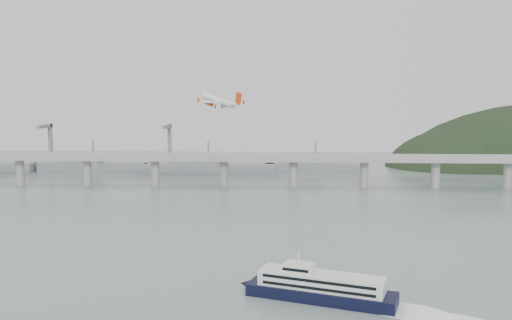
{
  "coord_description": "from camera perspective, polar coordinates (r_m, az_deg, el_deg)",
  "views": [
    {
      "loc": [
        11.4,
        -183.64,
        63.76
      ],
      "look_at": [
        0.0,
        55.0,
        36.0
      ],
      "focal_mm": 38.0,
      "sensor_mm": 36.0,
      "label": 1
    }
  ],
  "objects": [
    {
      "name": "ground",
      "position": [
        194.73,
        -0.79,
        -12.49
      ],
      "size": [
        900.0,
        900.0,
        0.0
      ],
      "primitive_type": "plane",
      "color": "slate",
      "rests_on": "ground"
    },
    {
      "name": "bridge",
      "position": [
        386.61,
        0.86,
        -0.22
      ],
      "size": [
        800.0,
        22.0,
        23.9
      ],
      "color": "gray",
      "rests_on": "ground"
    },
    {
      "name": "distant_fleet",
      "position": [
        482.15,
        -17.52,
        -0.54
      ],
      "size": [
        453.0,
        60.9,
        40.0
      ],
      "color": "slate",
      "rests_on": "ground"
    },
    {
      "name": "ferry",
      "position": [
        176.89,
        6.86,
        -13.18
      ],
      "size": [
        75.23,
        31.99,
        14.66
      ],
      "rotation": [
        0.0,
        0.0,
        -0.32
      ],
      "color": "black",
      "rests_on": "ground"
    },
    {
      "name": "airliner",
      "position": [
        270.21,
        -3.86,
        6.21
      ],
      "size": [
        26.24,
        25.72,
        9.03
      ],
      "rotation": [
        0.05,
        -0.2,
        2.37
      ],
      "color": "white",
      "rests_on": "ground"
    }
  ]
}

